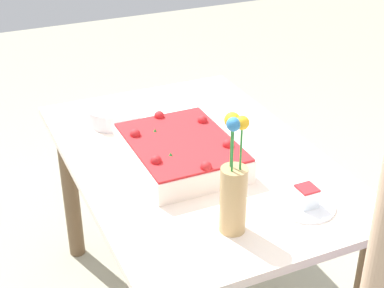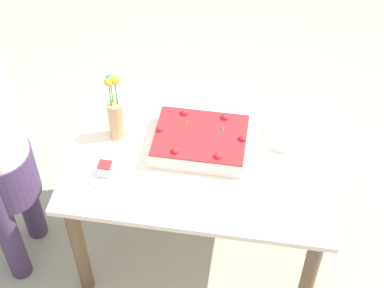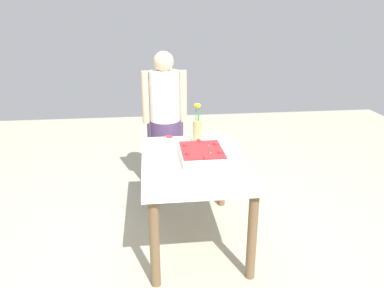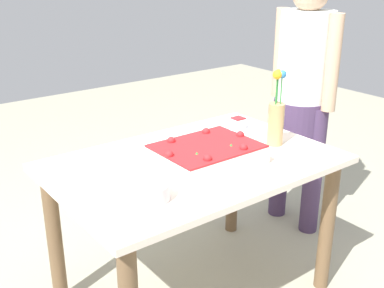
% 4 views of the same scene
% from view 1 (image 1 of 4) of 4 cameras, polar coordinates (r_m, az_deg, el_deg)
% --- Properties ---
extents(dining_table, '(1.25, 0.84, 0.72)m').
position_cam_1_polar(dining_table, '(2.12, 0.32, -4.07)').
color(dining_table, '#F6E2CF').
rests_on(dining_table, ground_plane).
extents(sheet_cake, '(0.44, 0.34, 0.11)m').
position_cam_1_polar(sheet_cake, '(2.00, -1.09, -0.71)').
color(sheet_cake, white).
rests_on(sheet_cake, dining_table).
extents(serving_plate_with_slice, '(0.18, 0.18, 0.07)m').
position_cam_1_polar(serving_plate_with_slice, '(1.82, 10.97, -5.51)').
color(serving_plate_with_slice, white).
rests_on(serving_plate_with_slice, dining_table).
extents(cake_knife, '(0.08, 0.23, 0.00)m').
position_cam_1_polar(cake_knife, '(2.46, 0.00, 4.17)').
color(cake_knife, silver).
rests_on(cake_knife, dining_table).
extents(flower_vase, '(0.08, 0.08, 0.37)m').
position_cam_1_polar(flower_vase, '(1.63, 4.04, -4.43)').
color(flower_vase, tan).
rests_on(flower_vase, dining_table).
extents(fruit_bowl, '(0.20, 0.20, 0.07)m').
position_cam_1_polar(fruit_bowl, '(2.29, -7.66, 2.85)').
color(fruit_bowl, silver).
rests_on(fruit_bowl, dining_table).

